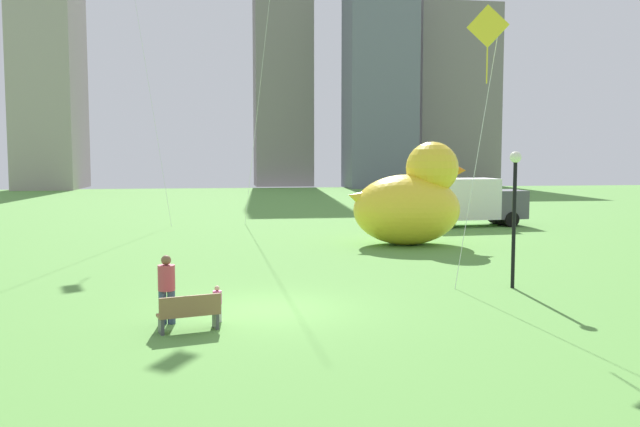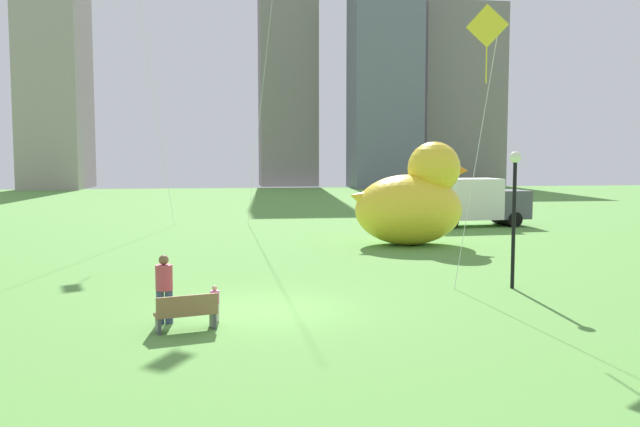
# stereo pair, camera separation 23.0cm
# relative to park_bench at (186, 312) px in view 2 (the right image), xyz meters

# --- Properties ---
(ground_plane) EXTENTS (140.00, 140.00, 0.00)m
(ground_plane) POSITION_rel_park_bench_xyz_m (2.03, 2.04, -0.47)
(ground_plane) COLOR #599640
(park_bench) EXTENTS (1.55, 0.83, 0.90)m
(park_bench) POSITION_rel_park_bench_xyz_m (0.00, 0.00, 0.00)
(park_bench) COLOR olive
(park_bench) RESTS_ON ground
(person_adult) EXTENTS (0.43, 0.43, 1.74)m
(person_adult) POSITION_rel_park_bench_xyz_m (-0.58, 0.86, 0.49)
(person_adult) COLOR #38476B
(person_adult) RESTS_ON ground
(person_child) EXTENTS (0.23, 0.23, 0.93)m
(person_child) POSITION_rel_park_bench_xyz_m (0.66, 0.86, 0.05)
(person_child) COLOR silver
(person_child) RESTS_ON ground
(giant_inflatable_duck) EXTENTS (5.87, 3.77, 4.87)m
(giant_inflatable_duck) POSITION_rel_park_bench_xyz_m (9.78, 14.58, 1.60)
(giant_inflatable_duck) COLOR yellow
(giant_inflatable_duck) RESTS_ON ground
(lamppost) EXTENTS (0.36, 0.36, 4.35)m
(lamppost) POSITION_rel_park_bench_xyz_m (9.99, 3.90, 2.51)
(lamppost) COLOR black
(lamppost) RESTS_ON ground
(box_truck) EXTENTS (6.54, 2.72, 2.85)m
(box_truck) POSITION_rel_park_bench_xyz_m (15.58, 22.21, 0.98)
(box_truck) COLOR white
(box_truck) RESTS_ON ground
(city_skyline) EXTENTS (63.36, 16.09, 37.76)m
(city_skyline) POSITION_rel_park_bench_xyz_m (10.80, 75.70, 14.68)
(city_skyline) COLOR #9E938C
(city_skyline) RESTS_ON ground
(kite_yellow) EXTENTS (1.30, 1.05, 8.72)m
(kite_yellow) POSITION_rel_park_bench_xyz_m (8.78, 3.46, 7.33)
(kite_yellow) COLOR silver
(kite_yellow) RESTS_ON ground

